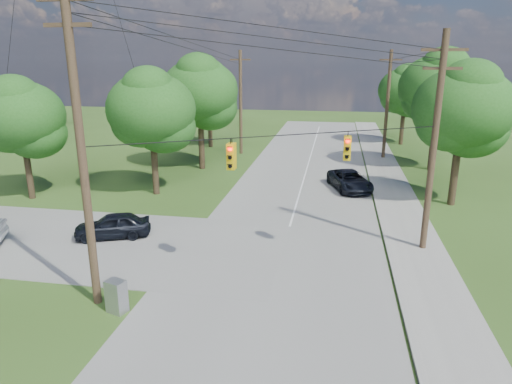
% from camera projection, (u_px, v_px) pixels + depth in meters
% --- Properties ---
extents(ground, '(140.00, 140.00, 0.00)m').
position_uv_depth(ground, '(208.00, 319.00, 16.84)').
color(ground, '#304C19').
rests_on(ground, ground).
extents(main_road, '(10.00, 100.00, 0.03)m').
position_uv_depth(main_road, '(279.00, 264.00, 21.23)').
color(main_road, gray).
rests_on(main_road, ground).
extents(sidewalk_east, '(2.60, 100.00, 0.12)m').
position_uv_depth(sidewalk_east, '(429.00, 275.00, 20.10)').
color(sidewalk_east, '#9E9B93').
rests_on(sidewalk_east, ground).
extents(pole_sw, '(2.00, 0.32, 12.00)m').
position_uv_depth(pole_sw, '(81.00, 146.00, 16.22)').
color(pole_sw, '#503E29').
rests_on(pole_sw, ground).
extents(pole_ne, '(2.00, 0.32, 10.50)m').
position_uv_depth(pole_ne, '(434.00, 142.00, 21.37)').
color(pole_ne, '#503E29').
rests_on(pole_ne, ground).
extents(pole_north_e, '(2.00, 0.32, 10.00)m').
position_uv_depth(pole_north_e, '(387.00, 104.00, 42.25)').
color(pole_north_e, '#503E29').
rests_on(pole_north_e, ground).
extents(pole_north_w, '(2.00, 0.32, 10.00)m').
position_uv_depth(pole_north_w, '(241.00, 102.00, 44.56)').
color(pole_north_w, '#503E29').
rests_on(pole_north_w, ground).
extents(power_lines, '(13.93, 29.62, 4.93)m').
position_uv_depth(power_lines, '(287.00, 60.00, 24.91)').
color(power_lines, black).
rests_on(power_lines, ground).
extents(traffic_signals, '(4.91, 3.27, 1.05)m').
position_uv_depth(traffic_signals, '(292.00, 151.00, 19.04)').
color(traffic_signals, yellow).
rests_on(traffic_signals, ground).
extents(tree_w_near, '(6.00, 6.00, 8.40)m').
position_uv_depth(tree_w_near, '(151.00, 109.00, 30.67)').
color(tree_w_near, '#413120').
rests_on(tree_w_near, ground).
extents(tree_w_mid, '(6.40, 6.40, 9.22)m').
position_uv_depth(tree_w_mid, '(200.00, 91.00, 37.87)').
color(tree_w_mid, '#413120').
rests_on(tree_w_mid, ground).
extents(tree_w_far, '(6.00, 6.00, 8.73)m').
position_uv_depth(tree_w_far, '(209.00, 88.00, 47.75)').
color(tree_w_far, '#413120').
rests_on(tree_w_far, ground).
extents(tree_e_near, '(6.20, 6.20, 8.81)m').
position_uv_depth(tree_e_near, '(463.00, 108.00, 28.19)').
color(tree_e_near, '#413120').
rests_on(tree_e_near, ground).
extents(tree_e_mid, '(6.60, 6.60, 9.64)m').
position_uv_depth(tree_e_mid, '(439.00, 88.00, 37.37)').
color(tree_e_mid, '#413120').
rests_on(tree_e_mid, ground).
extents(tree_e_far, '(5.80, 5.80, 8.32)m').
position_uv_depth(tree_e_far, '(405.00, 90.00, 49.15)').
color(tree_e_far, '#413120').
rests_on(tree_e_far, ground).
extents(tree_cross_n, '(5.60, 5.60, 7.91)m').
position_uv_depth(tree_cross_n, '(21.00, 116.00, 29.73)').
color(tree_cross_n, '#413120').
rests_on(tree_cross_n, ground).
extents(car_cross_dark, '(4.22, 2.85, 1.33)m').
position_uv_depth(car_cross_dark, '(113.00, 225.00, 24.23)').
color(car_cross_dark, black).
rests_on(car_cross_dark, cross_road).
extents(car_main_north, '(3.65, 5.36, 1.36)m').
position_uv_depth(car_main_north, '(350.00, 180.00, 33.10)').
color(car_main_north, black).
rests_on(car_main_north, main_road).
extents(control_cabinet, '(0.84, 0.72, 1.29)m').
position_uv_depth(control_cabinet, '(116.00, 296.00, 17.12)').
color(control_cabinet, '#949699').
rests_on(control_cabinet, ground).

